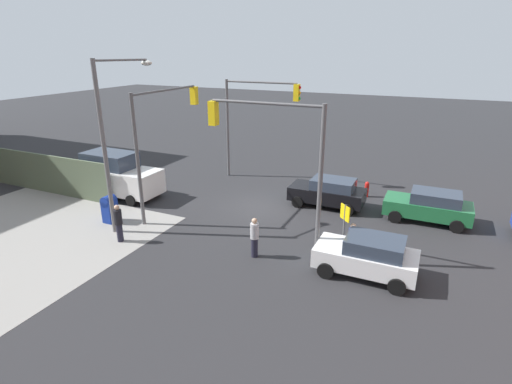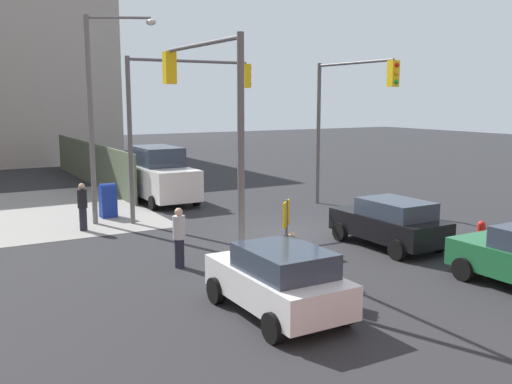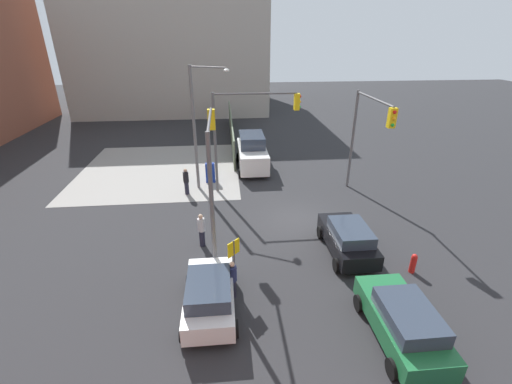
{
  "view_description": "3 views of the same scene",
  "coord_description": "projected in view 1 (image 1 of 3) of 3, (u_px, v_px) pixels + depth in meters",
  "views": [
    {
      "loc": [
        -8.38,
        18.89,
        8.4
      ],
      "look_at": [
        -0.78,
        2.4,
        1.82
      ],
      "focal_mm": 28.0,
      "sensor_mm": 36.0,
      "label": 1
    },
    {
      "loc": [
        -17.09,
        11.34,
        4.88
      ],
      "look_at": [
        1.29,
        0.71,
        1.41
      ],
      "focal_mm": 40.0,
      "sensor_mm": 36.0,
      "label": 2
    },
    {
      "loc": [
        -16.65,
        3.89,
        9.71
      ],
      "look_at": [
        0.47,
        2.27,
        1.69
      ],
      "focal_mm": 24.0,
      "sensor_mm": 36.0,
      "label": 3
    }
  ],
  "objects": [
    {
      "name": "van_white_delivery",
      "position": [
        116.0,
        175.0,
        23.74
      ],
      "size": [
        5.4,
        2.32,
        2.62
      ],
      "color": "white",
      "rests_on": "ground"
    },
    {
      "name": "sidewalk_corner",
      "position": [
        1.0,
        244.0,
        18.15
      ],
      "size": [
        12.0,
        12.0,
        0.01
      ],
      "primitive_type": "cube",
      "color": "gray",
      "rests_on": "ground"
    },
    {
      "name": "coupe_black",
      "position": [
        328.0,
        192.0,
        22.22
      ],
      "size": [
        4.1,
        2.02,
        1.62
      ],
      "color": "black",
      "rests_on": "ground"
    },
    {
      "name": "ground_plane",
      "position": [
        261.0,
        207.0,
        22.29
      ],
      "size": [
        120.0,
        120.0,
        0.0
      ],
      "primitive_type": "plane",
      "color": "#28282B"
    },
    {
      "name": "mailbox_blue",
      "position": [
        110.0,
        208.0,
        20.2
      ],
      "size": [
        0.56,
        0.64,
        1.43
      ],
      "color": "navy",
      "rests_on": "ground"
    },
    {
      "name": "hatchback_white",
      "position": [
        368.0,
        256.0,
        15.41
      ],
      "size": [
        3.85,
        2.02,
        1.62
      ],
      "color": "white",
      "rests_on": "ground"
    },
    {
      "name": "pedestrian_walking_north",
      "position": [
        352.0,
        241.0,
        16.47
      ],
      "size": [
        0.36,
        0.36,
        1.68
      ],
      "rotation": [
        0.0,
        0.0,
        1.5
      ],
      "color": "navy",
      "rests_on": "ground"
    },
    {
      "name": "pedestrian_crossing",
      "position": [
        254.0,
        237.0,
        16.75
      ],
      "size": [
        0.36,
        0.36,
        1.78
      ],
      "rotation": [
        0.0,
        0.0,
        0.34
      ],
      "color": "#B2B2B7",
      "rests_on": "ground"
    },
    {
      "name": "traffic_signal_ne_corner",
      "position": [
        163.0,
        126.0,
        20.44
      ],
      "size": [
        0.36,
        5.5,
        6.5
      ],
      "color": "#59595B",
      "rests_on": "ground"
    },
    {
      "name": "warning_sign_two_way",
      "position": [
        344.0,
        222.0,
        16.44
      ],
      "size": [
        0.48,
        0.48,
        2.4
      ],
      "color": "#4C4C4C",
      "rests_on": "ground"
    },
    {
      "name": "fire_hydrant",
      "position": [
        367.0,
        189.0,
        23.75
      ],
      "size": [
        0.26,
        0.26,
        0.94
      ],
      "color": "red",
      "rests_on": "ground"
    },
    {
      "name": "traffic_signal_nw_corner",
      "position": [
        275.0,
        149.0,
        15.86
      ],
      "size": [
        5.06,
        0.36,
        6.5
      ],
      "color": "#59595B",
      "rests_on": "ground"
    },
    {
      "name": "street_lamp_corner",
      "position": [
        111.0,
        135.0,
        18.01
      ],
      "size": [
        1.42,
        2.44,
        8.0
      ],
      "color": "slate",
      "rests_on": "ground"
    },
    {
      "name": "traffic_signal_se_corner",
      "position": [
        254.0,
        111.0,
        25.57
      ],
      "size": [
        5.16,
        0.36,
        6.5
      ],
      "color": "#59595B",
      "rests_on": "ground"
    },
    {
      "name": "pedestrian_waiting",
      "position": [
        119.0,
        223.0,
        18.08
      ],
      "size": [
        0.36,
        0.36,
        1.8
      ],
      "rotation": [
        0.0,
        0.0,
        4.99
      ],
      "color": "black",
      "rests_on": "ground"
    },
    {
      "name": "construction_fence",
      "position": [
        9.0,
        167.0,
        25.57
      ],
      "size": [
        16.59,
        0.12,
        2.4
      ],
      "primitive_type": "cube",
      "color": "#56664C",
      "rests_on": "ground"
    },
    {
      "name": "sedan_green",
      "position": [
        429.0,
        206.0,
        20.27
      ],
      "size": [
        4.18,
        2.02,
        1.62
      ],
      "color": "#1E6638",
      "rests_on": "ground"
    }
  ]
}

